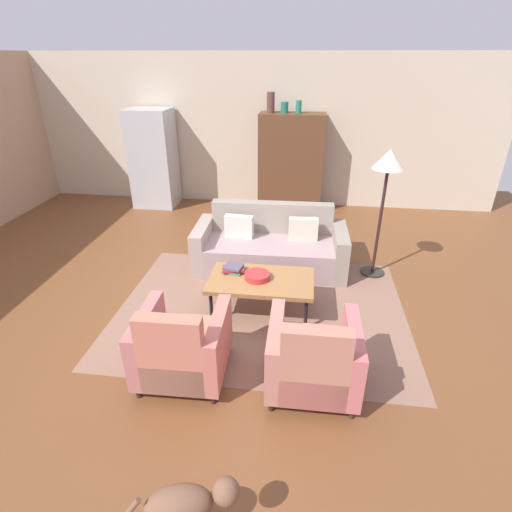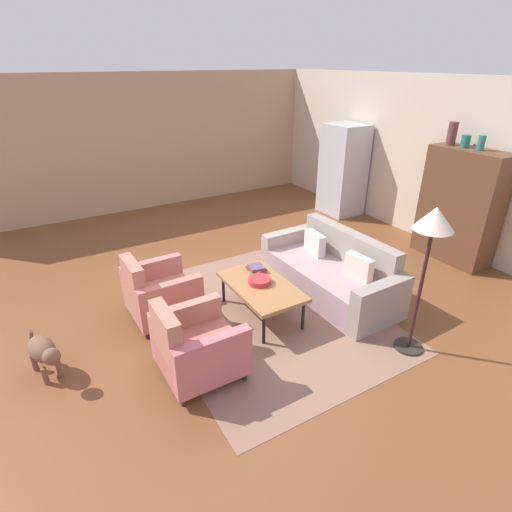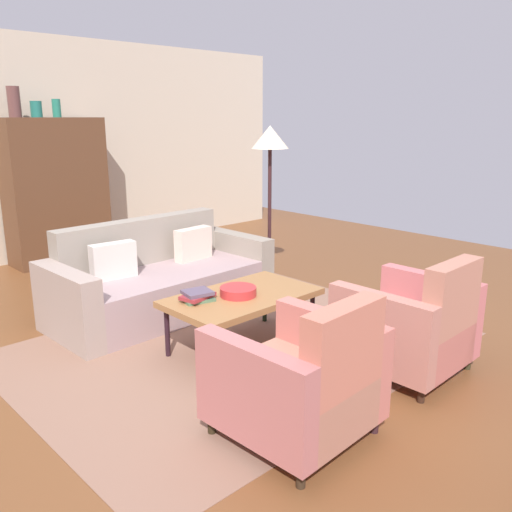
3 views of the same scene
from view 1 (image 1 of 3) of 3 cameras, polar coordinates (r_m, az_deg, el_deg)
The scene contains 16 objects.
ground_plane at distance 4.75m, azimuth -5.08°, elevation -8.31°, with size 10.85×10.85×0.00m, color brown.
wall_back at distance 8.01m, azimuth 0.81°, elevation 17.44°, with size 9.04×0.12×2.80m, color beige.
area_rug at distance 4.82m, azimuth 0.76°, elevation -7.61°, with size 3.40×2.60×0.01m, color #896451.
couch at distance 5.65m, azimuth 2.10°, elevation 1.32°, with size 2.12×0.95×0.86m.
coffee_table at distance 4.55m, azimuth 0.72°, elevation -3.73°, with size 1.20×0.70×0.45m.
armchair_left at distance 3.78m, azimuth -10.75°, elevation -13.02°, with size 0.82×0.82×0.88m.
armchair_right at distance 3.63m, azimuth 8.22°, elevation -14.69°, with size 0.81×0.81×0.88m.
fruit_bowl at distance 4.52m, azimuth 0.19°, elevation -2.90°, with size 0.29×0.29×0.07m, color #BB2D2F.
book_stack at distance 4.67m, azimuth -3.26°, elevation -1.84°, with size 0.28×0.23×0.08m.
cabinet at distance 7.73m, azimuth 5.03°, elevation 13.20°, with size 1.20×0.51×1.80m.
vase_tall at distance 7.56m, azimuth 2.13°, elevation 21.25°, with size 0.14×0.14×0.35m, color brown.
vase_round at distance 7.55m, azimuth 4.14°, elevation 20.59°, with size 0.13×0.13×0.19m, color #216C60.
vase_small at distance 7.54m, azimuth 6.16°, elevation 20.60°, with size 0.10×0.10×0.22m, color #247761.
refrigerator at distance 8.17m, azimuth -14.55°, elevation 13.41°, with size 0.80×0.73×1.85m.
floor_lamp at distance 5.27m, azimuth 18.42°, elevation 11.45°, with size 0.40×0.40×1.72m.
dog at distance 2.86m, azimuth -10.09°, elevation -31.85°, with size 0.69×0.34×0.48m.
Camera 1 is at (0.91, -3.77, 2.75)m, focal length 27.76 mm.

